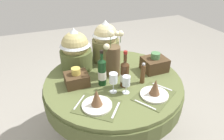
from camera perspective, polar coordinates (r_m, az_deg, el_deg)
name	(u,v)px	position (r m, az deg, el deg)	size (l,w,h in m)	color
ground	(113,135)	(2.44, 0.30, -17.97)	(8.00, 8.00, 0.00)	#9E998E
dining_table	(113,90)	(2.00, 0.35, -5.58)	(1.33, 1.33, 0.77)	#5B6638
place_setting_left	(97,102)	(1.58, -4.34, -9.01)	(0.43, 0.42, 0.16)	#4E562F
place_setting_right	(155,91)	(1.72, 12.05, -5.92)	(0.43, 0.40, 0.16)	#4E562F
flower_vase	(113,58)	(1.91, 0.28, 3.33)	(0.25, 0.20, 0.47)	brown
wine_bottle_left	(125,74)	(1.76, 3.64, -1.08)	(0.08, 0.08, 0.35)	#422814
wine_bottle_right	(102,72)	(1.78, -2.86, -0.50)	(0.07, 0.07, 0.34)	#143819
wine_glass_left	(113,79)	(1.68, 0.39, -2.46)	(0.07, 0.07, 0.19)	silver
wine_glass_right	(126,81)	(1.69, 4.10, -3.25)	(0.07, 0.07, 0.17)	silver
pepper_mill	(143,74)	(1.85, 8.76, -1.00)	(0.04, 0.04, 0.21)	brown
gift_tub_back_left	(75,48)	(2.03, -10.38, 6.09)	(0.32, 0.32, 0.44)	#566033
gift_tub_back_centre	(106,40)	(2.16, -1.84, 8.54)	(0.29, 0.29, 0.46)	olive
woven_basket_side_left	(77,79)	(1.84, -10.04, -2.43)	(0.21, 0.18, 0.17)	#47331E
woven_basket_side_right	(155,64)	(2.08, 12.03, 1.76)	(0.24, 0.20, 0.20)	#47331E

